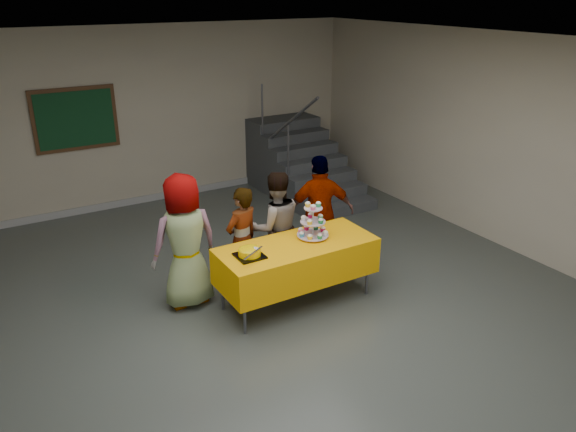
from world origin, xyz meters
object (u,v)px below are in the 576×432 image
(schoolchild_b, at_px, (242,240))
(schoolchild_c, at_px, (275,227))
(cupcake_stand, at_px, (313,225))
(schoolchild_d, at_px, (320,213))
(staircase, at_px, (299,165))
(bake_table, at_px, (297,260))
(noticeboard, at_px, (75,119))
(schoolchild_a, at_px, (185,241))
(bear_cake, at_px, (250,252))

(schoolchild_b, bearing_deg, schoolchild_c, 165.92)
(cupcake_stand, xyz_separation_m, schoolchild_d, (0.49, 0.57, -0.15))
(schoolchild_c, relative_size, staircase, 0.61)
(bake_table, height_order, noticeboard, noticeboard)
(schoolchild_a, xyz_separation_m, staircase, (3.27, 2.77, -0.32))
(schoolchild_d, relative_size, noticeboard, 1.20)
(schoolchild_b, xyz_separation_m, noticeboard, (-1.10, 3.65, 0.92))
(cupcake_stand, bearing_deg, noticeboard, 112.99)
(cupcake_stand, relative_size, staircase, 0.19)
(bake_table, distance_m, schoolchild_b, 0.74)
(bear_cake, xyz_separation_m, noticeboard, (-0.89, 4.27, 0.77))
(bake_table, distance_m, schoolchild_c, 0.66)
(bake_table, height_order, schoolchild_b, schoolchild_b)
(schoolchild_d, bearing_deg, staircase, -96.59)
(bear_cake, distance_m, noticeboard, 4.43)
(schoolchild_d, bearing_deg, noticeboard, -37.93)
(schoolchild_b, bearing_deg, schoolchild_d, 163.61)
(schoolchild_d, xyz_separation_m, staircase, (1.39, 2.78, -0.29))
(schoolchild_b, xyz_separation_m, schoolchild_d, (1.17, 0.04, 0.10))
(schoolchild_a, xyz_separation_m, noticeboard, (-0.39, 3.61, 0.79))
(schoolchild_a, xyz_separation_m, schoolchild_c, (1.20, -0.01, -0.08))
(cupcake_stand, xyz_separation_m, noticeboard, (-1.78, 4.19, 0.67))
(schoolchild_c, relative_size, noticeboard, 1.12)
(schoolchild_c, xyz_separation_m, staircase, (2.07, 2.78, -0.24))
(bake_table, xyz_separation_m, schoolchild_b, (-0.42, 0.60, 0.12))
(bear_cake, bearing_deg, schoolchild_b, 71.37)
(bake_table, bearing_deg, bear_cake, -178.47)
(schoolchild_a, bearing_deg, bear_cake, 125.72)
(schoolchild_c, height_order, schoolchild_d, schoolchild_d)
(schoolchild_d, bearing_deg, cupcake_stand, 69.48)
(bear_cake, bearing_deg, bake_table, 1.53)
(schoolchild_a, xyz_separation_m, schoolchild_d, (1.88, -0.01, -0.03))
(cupcake_stand, xyz_separation_m, schoolchild_b, (-0.68, 0.53, -0.25))
(staircase, xyz_separation_m, noticeboard, (-3.65, 0.84, 1.11))
(bake_table, relative_size, cupcake_stand, 4.22)
(schoolchild_d, bearing_deg, schoolchild_b, 22.02)
(schoolchild_a, bearing_deg, staircase, -141.11)
(noticeboard, bearing_deg, staircase, -12.88)
(bake_table, xyz_separation_m, noticeboard, (-1.51, 4.25, 1.04))
(bake_table, distance_m, bear_cake, 0.68)
(schoolchild_b, bearing_deg, cupcake_stand, 123.51)
(bake_table, relative_size, schoolchild_a, 1.16)
(schoolchild_c, relative_size, schoolchild_d, 0.94)
(schoolchild_c, bearing_deg, schoolchild_d, -168.13)
(schoolchild_d, bearing_deg, bake_table, 60.28)
(bear_cake, bearing_deg, schoolchild_a, 127.13)
(bear_cake, relative_size, schoolchild_c, 0.25)
(schoolchild_a, bearing_deg, schoolchild_c, 178.07)
(schoolchild_a, relative_size, staircase, 0.68)
(schoolchild_b, distance_m, noticeboard, 3.93)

